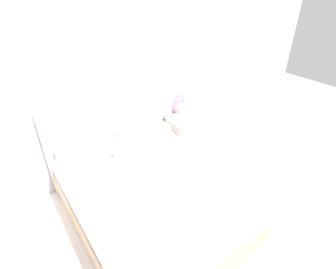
{
  "coord_description": "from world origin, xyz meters",
  "views": [
    {
      "loc": [
        -1.08,
        -2.9,
        2.45
      ],
      "look_at": [
        0.57,
        -0.57,
        0.69
      ],
      "focal_mm": 28.0,
      "sensor_mm": 36.0,
      "label": 1
    }
  ],
  "objects_px": {
    "bed": "(147,193)",
    "teacup": "(188,120)",
    "alarm_clock": "(194,113)",
    "table_lamp": "(187,98)",
    "nightstand": "(185,135)",
    "flower_vase": "(179,111)"
  },
  "relations": [
    {
      "from": "bed",
      "to": "teacup",
      "type": "height_order",
      "value": "bed"
    },
    {
      "from": "teacup",
      "to": "alarm_clock",
      "type": "height_order",
      "value": "alarm_clock"
    },
    {
      "from": "table_lamp",
      "to": "teacup",
      "type": "relative_size",
      "value": 4.02
    },
    {
      "from": "nightstand",
      "to": "alarm_clock",
      "type": "height_order",
      "value": "alarm_clock"
    },
    {
      "from": "table_lamp",
      "to": "flower_vase",
      "type": "bearing_deg",
      "value": -158.54
    },
    {
      "from": "table_lamp",
      "to": "flower_vase",
      "type": "height_order",
      "value": "table_lamp"
    },
    {
      "from": "bed",
      "to": "table_lamp",
      "type": "height_order",
      "value": "bed"
    },
    {
      "from": "flower_vase",
      "to": "nightstand",
      "type": "bearing_deg",
      "value": 5.26
    },
    {
      "from": "bed",
      "to": "alarm_clock",
      "type": "distance_m",
      "value": 1.54
    },
    {
      "from": "flower_vase",
      "to": "alarm_clock",
      "type": "xyz_separation_m",
      "value": [
        0.28,
        0.0,
        -0.12
      ]
    },
    {
      "from": "flower_vase",
      "to": "teacup",
      "type": "xyz_separation_m",
      "value": [
        0.08,
        -0.11,
        -0.13
      ]
    },
    {
      "from": "flower_vase",
      "to": "teacup",
      "type": "relative_size",
      "value": 2.67
    },
    {
      "from": "flower_vase",
      "to": "alarm_clock",
      "type": "relative_size",
      "value": 3.66
    },
    {
      "from": "bed",
      "to": "table_lamp",
      "type": "bearing_deg",
      "value": 33.88
    },
    {
      "from": "bed",
      "to": "flower_vase",
      "type": "height_order",
      "value": "bed"
    },
    {
      "from": "flower_vase",
      "to": "teacup",
      "type": "distance_m",
      "value": 0.19
    },
    {
      "from": "nightstand",
      "to": "table_lamp",
      "type": "xyz_separation_m",
      "value": [
        0.07,
        0.07,
        0.57
      ]
    },
    {
      "from": "bed",
      "to": "teacup",
      "type": "bearing_deg",
      "value": 29.59
    },
    {
      "from": "bed",
      "to": "table_lamp",
      "type": "distance_m",
      "value": 1.58
    },
    {
      "from": "nightstand",
      "to": "teacup",
      "type": "distance_m",
      "value": 0.36
    },
    {
      "from": "alarm_clock",
      "to": "teacup",
      "type": "bearing_deg",
      "value": -149.54
    },
    {
      "from": "table_lamp",
      "to": "alarm_clock",
      "type": "bearing_deg",
      "value": -40.96
    }
  ]
}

